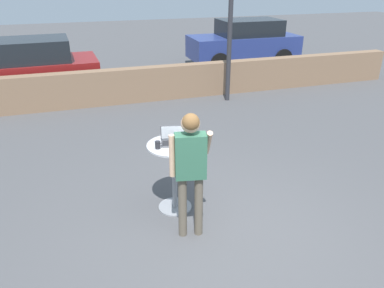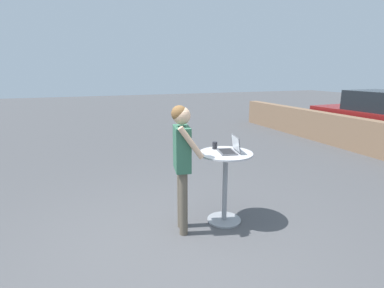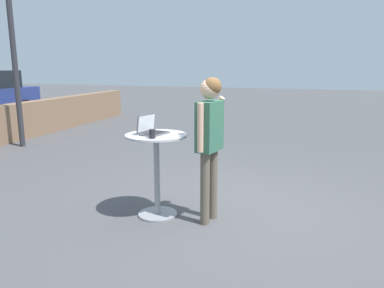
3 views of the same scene
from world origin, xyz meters
TOP-DOWN VIEW (x-y plane):
  - ground_plane at (0.00, 0.00)m, footprint 50.00×50.00m
  - cafe_table at (-0.41, 0.90)m, footprint 0.75×0.75m
  - laptop at (-0.40, 0.96)m, footprint 0.39×0.32m
  - coffee_mug at (-0.64, 0.84)m, footprint 0.11×0.07m
  - standing_person at (-0.38, 0.24)m, footprint 0.56×0.34m
  - street_lamp at (2.34, 5.45)m, footprint 0.32×0.32m

SIDE VIEW (x-z plane):
  - ground_plane at x=0.00m, z-range 0.00..0.00m
  - cafe_table at x=-0.41m, z-range 0.16..1.20m
  - laptop at x=-0.40m, z-range 0.97..1.20m
  - coffee_mug at x=-0.64m, z-range 1.03..1.14m
  - standing_person at x=-0.38m, z-range 0.24..1.95m
  - street_lamp at x=2.34m, z-range 0.66..5.65m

